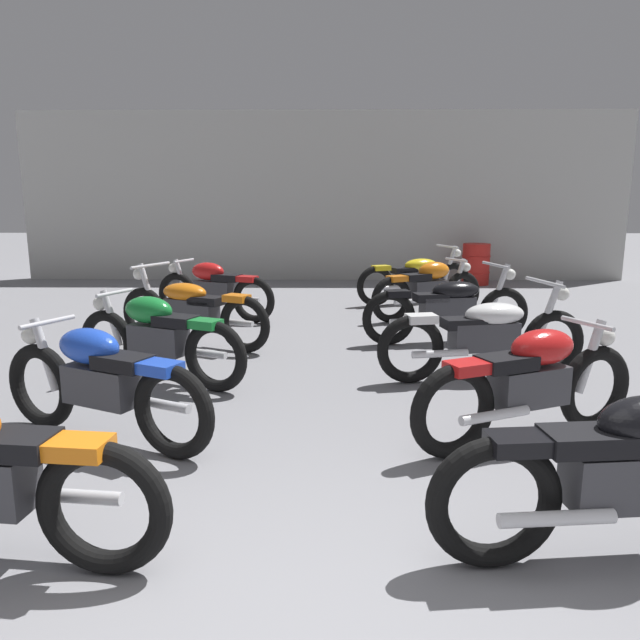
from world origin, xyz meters
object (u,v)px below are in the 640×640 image
at_px(motorcycle_left_row_2, 158,337).
at_px(motorcycle_right_row_0, 628,473).
at_px(motorcycle_left_row_4, 214,289).
at_px(motorcycle_right_row_2, 485,334).
at_px(oil_drum, 476,264).
at_px(motorcycle_left_row_3, 191,309).
at_px(motorcycle_right_row_3, 448,307).
at_px(motorcycle_right_row_5, 416,277).
at_px(motorcycle_right_row_4, 429,288).
at_px(motorcycle_left_row_1, 101,382).
at_px(motorcycle_right_row_1, 530,383).

xyz_separation_m(motorcycle_left_row_2, motorcycle_right_row_0, (3.09, -2.89, 0.00)).
bearing_deg(motorcycle_left_row_4, motorcycle_right_row_2, -42.59).
bearing_deg(motorcycle_right_row_2, motorcycle_right_row_0, -91.78).
xyz_separation_m(motorcycle_right_row_2, oil_drum, (1.54, 6.77, -0.03)).
distance_m(motorcycle_left_row_3, motorcycle_right_row_3, 3.15).
distance_m(motorcycle_right_row_3, motorcycle_right_row_5, 2.87).
distance_m(motorcycle_left_row_4, motorcycle_right_row_5, 3.50).
bearing_deg(motorcycle_left_row_4, motorcycle_right_row_0, -62.52).
distance_m(motorcycle_left_row_2, motorcycle_right_row_0, 4.23).
bearing_deg(motorcycle_left_row_2, motorcycle_right_row_4, 46.13).
height_order(motorcycle_left_row_4, motorcycle_right_row_0, same).
bearing_deg(motorcycle_right_row_5, motorcycle_left_row_1, -117.53).
bearing_deg(motorcycle_right_row_4, motorcycle_left_row_2, -133.87).
xyz_separation_m(motorcycle_right_row_1, motorcycle_right_row_4, (0.04, 4.69, 0.00)).
distance_m(motorcycle_left_row_3, motorcycle_left_row_4, 1.63).
xyz_separation_m(motorcycle_left_row_3, motorcycle_left_row_4, (-0.03, 1.63, 0.01)).
relative_size(motorcycle_right_row_4, oil_drum, 2.11).
bearing_deg(oil_drum, motorcycle_left_row_3, -131.10).
height_order(motorcycle_left_row_4, motorcycle_right_row_1, same).
bearing_deg(motorcycle_left_row_1, motorcycle_left_row_4, 90.49).
bearing_deg(motorcycle_left_row_1, motorcycle_right_row_3, 45.32).
height_order(motorcycle_left_row_3, motorcycle_right_row_1, motorcycle_left_row_3).
bearing_deg(motorcycle_right_row_5, motorcycle_right_row_0, -90.39).
xyz_separation_m(motorcycle_left_row_1, motorcycle_right_row_0, (3.10, -1.44, 0.00)).
bearing_deg(motorcycle_right_row_4, motorcycle_right_row_2, -89.06).
distance_m(motorcycle_left_row_3, motorcycle_right_row_0, 5.39).
distance_m(motorcycle_left_row_2, motorcycle_right_row_3, 3.57).
xyz_separation_m(motorcycle_right_row_2, motorcycle_right_row_4, (-0.05, 3.09, 0.01)).
relative_size(motorcycle_left_row_2, oil_drum, 2.17).
height_order(motorcycle_left_row_3, motorcycle_right_row_3, same).
bearing_deg(motorcycle_right_row_2, oil_drum, 77.21).
relative_size(motorcycle_left_row_3, motorcycle_right_row_5, 0.97).
xyz_separation_m(motorcycle_right_row_3, oil_drum, (1.59, 5.22, -0.03)).
height_order(motorcycle_right_row_4, motorcycle_right_row_5, motorcycle_right_row_5).
distance_m(motorcycle_left_row_3, oil_drum, 7.21).
xyz_separation_m(motorcycle_left_row_3, motorcycle_right_row_5, (3.16, 3.08, 0.00)).
bearing_deg(motorcycle_right_row_4, oil_drum, 66.68).
distance_m(motorcycle_left_row_1, motorcycle_left_row_4, 4.59).
distance_m(motorcycle_right_row_1, oil_drum, 8.53).
bearing_deg(motorcycle_right_row_1, motorcycle_right_row_4, 89.56).
relative_size(motorcycle_right_row_1, motorcycle_right_row_4, 1.03).
bearing_deg(motorcycle_right_row_2, motorcycle_left_row_4, 137.41).
bearing_deg(motorcycle_left_row_3, oil_drum, 48.90).
bearing_deg(motorcycle_right_row_1, motorcycle_left_row_3, 136.60).
distance_m(motorcycle_left_row_4, motorcycle_right_row_4, 3.18).
bearing_deg(motorcycle_right_row_0, motorcycle_left_row_1, 155.01).
relative_size(motorcycle_right_row_1, oil_drum, 2.17).
xyz_separation_m(motorcycle_left_row_2, motorcycle_left_row_4, (-0.05, 3.14, 0.00)).
bearing_deg(motorcycle_left_row_3, motorcycle_right_row_3, 3.90).
bearing_deg(motorcycle_right_row_0, motorcycle_left_row_2, 136.91).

